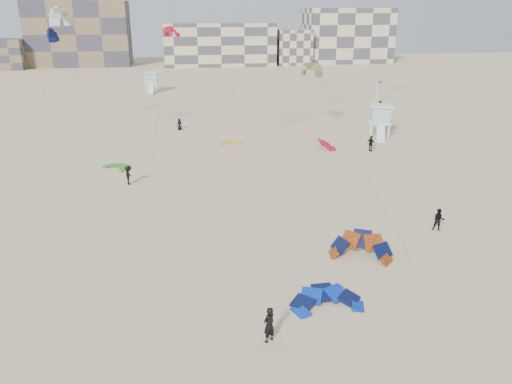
{
  "coord_description": "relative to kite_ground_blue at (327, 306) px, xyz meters",
  "views": [
    {
      "loc": [
        -2.47,
        -23.64,
        15.42
      ],
      "look_at": [
        2.08,
        6.0,
        4.47
      ],
      "focal_mm": 35.0,
      "sensor_mm": 36.0,
      "label": 1
    }
  ],
  "objects": [
    {
      "name": "kitesurfer_e",
      "position": [
        -7.66,
        44.81,
        0.78
      ],
      "size": [
        0.82,
        0.59,
        1.57
      ],
      "primitive_type": "imported",
      "rotation": [
        0.0,
        0.0,
        0.13
      ],
      "color": "black",
      "rests_on": "ground"
    },
    {
      "name": "condo_fill_right",
      "position": [
        26.95,
        128.7,
        5.0
      ],
      "size": [
        10.0,
        10.0,
        10.0
      ],
      "primitive_type": "cube",
      "color": "beige",
      "rests_on": "ground"
    },
    {
      "name": "flagpole",
      "position": [
        17.69,
        38.62,
        3.8
      ],
      "size": [
        0.59,
        0.09,
        7.21
      ],
      "color": "white",
      "rests_on": "ground"
    },
    {
      "name": "kitesurfer_main",
      "position": [
        -3.76,
        -2.62,
        0.96
      ],
      "size": [
        0.84,
        0.77,
        1.92
      ],
      "primitive_type": "imported",
      "rotation": [
        0.0,
        0.0,
        3.74
      ],
      "color": "black",
      "rests_on": "ground"
    },
    {
      "name": "lifeguard_tower_near",
      "position": [
        17.93,
        37.16,
        2.02
      ],
      "size": [
        3.66,
        6.01,
        4.07
      ],
      "rotation": [
        0.0,
        0.0,
        -0.33
      ],
      "color": "white",
      "rests_on": "ground"
    },
    {
      "name": "kite_fly_olive",
      "position": [
        9.8,
        41.63,
        8.0
      ],
      "size": [
        10.28,
        11.07,
        8.28
      ],
      "rotation": [
        0.0,
        0.0,
        -0.99
      ],
      "color": "brown",
      "rests_on": "ground"
    },
    {
      "name": "condo_west_b",
      "position": [
        -35.05,
        134.7,
        9.0
      ],
      "size": [
        28.0,
        14.0,
        18.0
      ],
      "primitive_type": "cube",
      "color": "brown",
      "rests_on": "ground"
    },
    {
      "name": "kitesurfer_c",
      "position": [
        -12.57,
        22.66,
        0.91
      ],
      "size": [
        0.82,
        1.25,
        1.82
      ],
      "primitive_type": "imported",
      "rotation": [
        0.0,
        0.0,
        1.44
      ],
      "color": "black",
      "rests_on": "ground"
    },
    {
      "name": "kite_ground_orange",
      "position": [
        3.82,
        5.27,
        0.0
      ],
      "size": [
        5.5,
        5.48,
        4.15
      ],
      "primitive_type": null,
      "rotation": [
        0.85,
        0.0,
        -0.45
      ],
      "color": "#CF4B10",
      "rests_on": "ground"
    },
    {
      "name": "kite_fly_red",
      "position": [
        -8.19,
        60.87,
        12.06
      ],
      "size": [
        4.34,
        4.33,
        12.35
      ],
      "rotation": [
        0.0,
        0.0,
        2.27
      ],
      "color": "red",
      "rests_on": "ground"
    },
    {
      "name": "kite_ground_yellow",
      "position": [
        -1.78,
        36.28,
        0.0
      ],
      "size": [
        2.71,
        2.86,
        0.53
      ],
      "primitive_type": null,
      "rotation": [
        0.05,
        0.0,
        0.02
      ],
      "color": "yellow",
      "rests_on": "ground"
    },
    {
      "name": "kite_fly_navy",
      "position": [
        -22.95,
        46.31,
        12.26
      ],
      "size": [
        4.09,
        6.09,
        12.42
      ],
      "rotation": [
        0.0,
        0.0,
        1.66
      ],
      "color": "#08153D",
      "rests_on": "ground"
    },
    {
      "name": "lifeguard_tower_far",
      "position": [
        -12.78,
        79.47,
        1.96
      ],
      "size": [
        2.93,
        5.47,
        3.96
      ],
      "rotation": [
        0.0,
        0.0,
        -0.05
      ],
      "color": "white",
      "rests_on": "ground"
    },
    {
      "name": "kitesurfer_d",
      "position": [
        14.13,
        30.39,
        0.92
      ],
      "size": [
        0.92,
        1.16,
        1.84
      ],
      "primitive_type": "imported",
      "rotation": [
        0.0,
        0.0,
        2.09
      ],
      "color": "black",
      "rests_on": "ground"
    },
    {
      "name": "kitesurfer_f",
      "position": [
        24.75,
        54.0,
        0.82
      ],
      "size": [
        0.65,
        1.56,
        1.63
      ],
      "primitive_type": "imported",
      "rotation": [
        0.0,
        0.0,
        -1.46
      ],
      "color": "black",
      "rests_on": "ground"
    },
    {
      "name": "kite_fly_grey",
      "position": [
        -19.48,
        35.44,
        14.58
      ],
      "size": [
        7.95,
        8.04,
        14.77
      ],
      "rotation": [
        0.0,
        0.0,
        1.31
      ],
      "color": "silver",
      "rests_on": "ground"
    },
    {
      "name": "kite_ground_green",
      "position": [
        -14.23,
        28.06,
        0.0
      ],
      "size": [
        4.24,
        4.26,
        0.57
      ],
      "primitive_type": null,
      "rotation": [
        0.05,
        0.0,
        -0.7
      ],
      "color": "green",
      "rests_on": "ground"
    },
    {
      "name": "condo_mid",
      "position": [
        4.95,
        130.7,
        6.0
      ],
      "size": [
        32.0,
        16.0,
        12.0
      ],
      "primitive_type": "cube",
      "color": "beige",
      "rests_on": "ground"
    },
    {
      "name": "kite_ground_blue",
      "position": [
        0.0,
        0.0,
        0.0
      ],
      "size": [
        4.1,
        4.33,
        2.4
      ],
      "primitive_type": null,
      "rotation": [
        0.31,
        0.0,
        0.03
      ],
      "color": "#0A33CB",
      "rests_on": "ground"
    },
    {
      "name": "condo_fill_left",
      "position": [
        -55.05,
        128.7,
        4.0
      ],
      "size": [
        12.0,
        10.0,
        8.0
      ],
      "primitive_type": "cube",
      "color": "brown",
      "rests_on": "ground"
    },
    {
      "name": "ground",
      "position": [
        -5.05,
        0.7,
        0.0
      ],
      "size": [
        320.0,
        320.0,
        0.0
      ],
      "primitive_type": "plane",
      "color": "tan",
      "rests_on": "ground"
    },
    {
      "name": "kitesurfer_b",
      "position": [
        10.97,
        8.45,
        0.86
      ],
      "size": [
        1.02,
        0.93,
        1.72
      ],
      "primitive_type": "imported",
      "rotation": [
        0.0,
        0.0,
        -0.4
      ],
      "color": "black",
      "rests_on": "ground"
    },
    {
      "name": "condo_east",
      "position": [
        44.95,
        132.7,
        8.0
      ],
      "size": [
        26.0,
        14.0,
        16.0
      ],
      "primitive_type": "cube",
      "color": "beige",
      "rests_on": "ground"
    },
    {
      "name": "kite_ground_red_far",
      "position": [
        9.53,
        32.7,
        0.0
      ],
      "size": [
        3.3,
        3.16,
        2.99
      ],
      "primitive_type": null,
      "rotation": [
        0.67,
        0.0,
        1.62
      ],
      "color": "red",
      "rests_on": "ground"
    }
  ]
}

